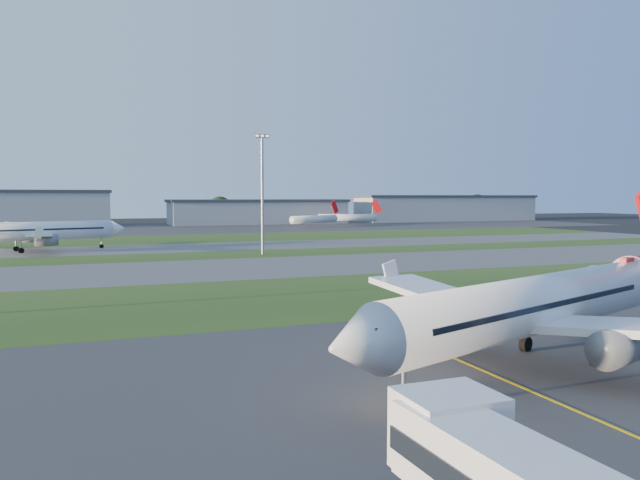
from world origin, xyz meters
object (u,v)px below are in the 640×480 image
airliner_taxiing (35,232)px  mini_jet_near (315,219)px  mini_jet_far (348,217)px  airliner_parked (537,306)px  light_mast_centre (262,186)px

airliner_taxiing → mini_jet_near: size_ratio=1.55×
mini_jet_near → mini_jet_far: 24.87m
mini_jet_far → airliner_taxiing: bearing=-119.9°
airliner_parked → light_mast_centre: light_mast_centre is taller
airliner_taxiing → light_mast_centre: size_ratio=1.58×
mini_jet_far → light_mast_centre: (-74.26, -123.72, 11.53)m
airliner_taxiing → light_mast_centre: (46.31, -25.96, 10.26)m
airliner_taxiing → mini_jet_near: airliner_taxiing is taller
airliner_parked → mini_jet_near: bearing=53.5°
airliner_parked → mini_jet_far: 230.88m
airliner_parked → mini_jet_far: (79.82, 216.64, -1.23)m
airliner_taxiing → mini_jet_far: bearing=-156.0°
light_mast_centre → mini_jet_far: bearing=59.0°
light_mast_centre → airliner_taxiing: bearing=150.7°
airliner_parked → light_mast_centre: 93.66m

